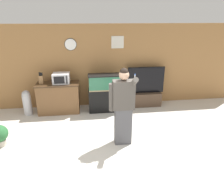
{
  "coord_description": "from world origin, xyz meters",
  "views": [
    {
      "loc": [
        -0.25,
        -3.26,
        2.78
      ],
      "look_at": [
        0.34,
        1.59,
        1.05
      ],
      "focal_mm": 32.0,
      "sensor_mm": 36.0,
      "label": 1
    }
  ],
  "objects_px": {
    "tv_on_stand": "(145,94)",
    "counter_island": "(59,98)",
    "person_standing": "(123,106)",
    "microwave": "(61,78)",
    "knife_block": "(41,79)",
    "trash_bin": "(27,102)",
    "aquarium_on_stand": "(106,93)"
  },
  "relations": [
    {
      "from": "trash_bin",
      "to": "tv_on_stand",
      "type": "bearing_deg",
      "value": 3.14
    },
    {
      "from": "aquarium_on_stand",
      "to": "person_standing",
      "type": "distance_m",
      "value": 1.79
    },
    {
      "from": "microwave",
      "to": "tv_on_stand",
      "type": "height_order",
      "value": "tv_on_stand"
    },
    {
      "from": "knife_block",
      "to": "microwave",
      "type": "bearing_deg",
      "value": 1.5
    },
    {
      "from": "counter_island",
      "to": "tv_on_stand",
      "type": "bearing_deg",
      "value": 3.15
    },
    {
      "from": "counter_island",
      "to": "tv_on_stand",
      "type": "height_order",
      "value": "tv_on_stand"
    },
    {
      "from": "tv_on_stand",
      "to": "trash_bin",
      "type": "distance_m",
      "value": 3.68
    },
    {
      "from": "counter_island",
      "to": "trash_bin",
      "type": "bearing_deg",
      "value": -176.9
    },
    {
      "from": "knife_block",
      "to": "person_standing",
      "type": "xyz_separation_m",
      "value": [
        2.1,
        -1.82,
        -0.13
      ]
    },
    {
      "from": "knife_block",
      "to": "trash_bin",
      "type": "height_order",
      "value": "knife_block"
    },
    {
      "from": "trash_bin",
      "to": "aquarium_on_stand",
      "type": "bearing_deg",
      "value": -0.73
    },
    {
      "from": "tv_on_stand",
      "to": "person_standing",
      "type": "relative_size",
      "value": 0.73
    },
    {
      "from": "counter_island",
      "to": "microwave",
      "type": "distance_m",
      "value": 0.62
    },
    {
      "from": "person_standing",
      "to": "tv_on_stand",
      "type": "bearing_deg",
      "value": 60.8
    },
    {
      "from": "microwave",
      "to": "trash_bin",
      "type": "relative_size",
      "value": 0.63
    },
    {
      "from": "person_standing",
      "to": "trash_bin",
      "type": "distance_m",
      "value": 3.17
    },
    {
      "from": "microwave",
      "to": "person_standing",
      "type": "xyz_separation_m",
      "value": [
        1.53,
        -1.84,
        -0.14
      ]
    },
    {
      "from": "person_standing",
      "to": "aquarium_on_stand",
      "type": "bearing_deg",
      "value": 97.35
    },
    {
      "from": "microwave",
      "to": "aquarium_on_stand",
      "type": "relative_size",
      "value": 0.41
    },
    {
      "from": "trash_bin",
      "to": "counter_island",
      "type": "bearing_deg",
      "value": 3.1
    },
    {
      "from": "trash_bin",
      "to": "microwave",
      "type": "bearing_deg",
      "value": 3.59
    },
    {
      "from": "microwave",
      "to": "tv_on_stand",
      "type": "relative_size",
      "value": 0.37
    },
    {
      "from": "counter_island",
      "to": "knife_block",
      "type": "xyz_separation_m",
      "value": [
        -0.45,
        0.0,
        0.6
      ]
    },
    {
      "from": "counter_island",
      "to": "aquarium_on_stand",
      "type": "bearing_deg",
      "value": -3.22
    },
    {
      "from": "tv_on_stand",
      "to": "trash_bin",
      "type": "xyz_separation_m",
      "value": [
        -3.67,
        -0.2,
        0.01
      ]
    },
    {
      "from": "tv_on_stand",
      "to": "person_standing",
      "type": "distance_m",
      "value": 2.33
    },
    {
      "from": "tv_on_stand",
      "to": "counter_island",
      "type": "bearing_deg",
      "value": -176.85
    },
    {
      "from": "tv_on_stand",
      "to": "person_standing",
      "type": "xyz_separation_m",
      "value": [
        -1.1,
        -1.98,
        0.55
      ]
    },
    {
      "from": "microwave",
      "to": "knife_block",
      "type": "bearing_deg",
      "value": -178.5
    },
    {
      "from": "microwave",
      "to": "knife_block",
      "type": "relative_size",
      "value": 1.36
    },
    {
      "from": "counter_island",
      "to": "tv_on_stand",
      "type": "relative_size",
      "value": 0.96
    },
    {
      "from": "microwave",
      "to": "person_standing",
      "type": "bearing_deg",
      "value": -50.33
    }
  ]
}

